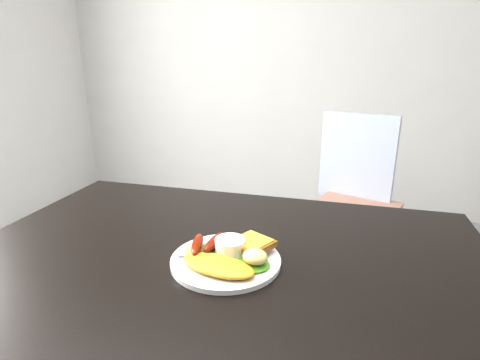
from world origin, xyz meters
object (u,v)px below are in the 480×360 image
person (246,189)px  plate (226,261)px  dining_table (223,262)px  dining_chair (353,211)px

person → plate: size_ratio=6.29×
dining_table → plate: (0.02, -0.03, 0.03)m
dining_chair → plate: bearing=-86.0°
person → plate: 0.49m
dining_table → person: size_ratio=0.80×
dining_table → plate: bearing=-62.1°
person → plate: person is taller
dining_chair → person: size_ratio=0.26×
person → dining_table: bearing=94.9°
dining_chair → dining_table: bearing=-87.3°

